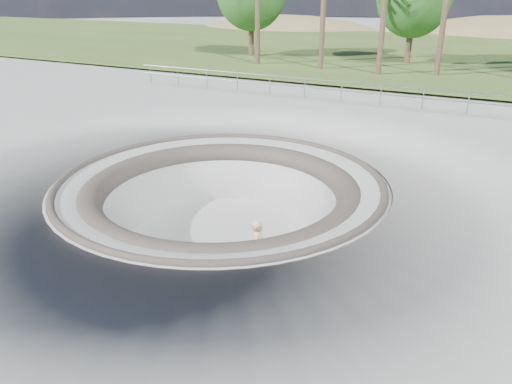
{
  "coord_description": "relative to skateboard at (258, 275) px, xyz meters",
  "views": [
    {
      "loc": [
        7.53,
        -12.43,
        5.67
      ],
      "look_at": [
        1.27,
        -0.08,
        -0.1
      ],
      "focal_mm": 35.0,
      "sensor_mm": 36.0,
      "label": 1
    }
  ],
  "objects": [
    {
      "name": "ground",
      "position": [
        -2.2,
        1.75,
        1.83
      ],
      "size": [
        180.0,
        180.0,
        0.0
      ],
      "primitive_type": "plane",
      "color": "#A9A8A3",
      "rests_on": "ground"
    },
    {
      "name": "skate_bowl",
      "position": [
        -2.2,
        1.75,
        -0.0
      ],
      "size": [
        14.0,
        14.0,
        4.1
      ],
      "color": "#A9A8A3",
      "rests_on": "ground"
    },
    {
      "name": "grass_strip",
      "position": [
        -2.2,
        35.75,
        2.05
      ],
      "size": [
        180.0,
        36.0,
        0.12
      ],
      "color": "#3B5622",
      "rests_on": "ground"
    },
    {
      "name": "distant_hills",
      "position": [
        1.58,
        58.92,
        -5.19
      ],
      "size": [
        103.2,
        45.0,
        28.6
      ],
      "color": "olive",
      "rests_on": "ground"
    },
    {
      "name": "safety_railing",
      "position": [
        -2.2,
        13.75,
        2.52
      ],
      "size": [
        25.0,
        0.06,
        1.03
      ],
      "color": "gray",
      "rests_on": "ground"
    },
    {
      "name": "skateboard",
      "position": [
        0.0,
        0.0,
        0.0
      ],
      "size": [
        0.9,
        0.56,
        0.09
      ],
      "color": "olive",
      "rests_on": "ground"
    },
    {
      "name": "skater",
      "position": [
        0.0,
        0.0,
        0.87
      ],
      "size": [
        0.59,
        0.72,
        1.69
      ],
      "primitive_type": "imported",
      "rotation": [
        0.0,
        0.0,
        1.91
      ],
      "color": "#DFB590",
      "rests_on": "skateboard"
    }
  ]
}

